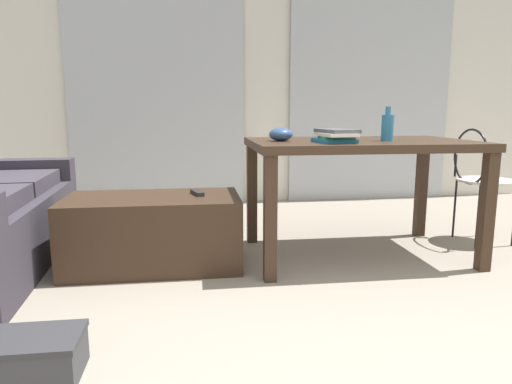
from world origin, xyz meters
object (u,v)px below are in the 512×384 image
at_px(wire_chair, 479,172).
at_px(bottle_near, 388,127).
at_px(book_stack, 336,136).
at_px(craft_table, 359,155).
at_px(bowl, 281,134).
at_px(scissors, 350,138).
at_px(tv_remote_primary, 197,193).
at_px(shoebox, 33,357).
at_px(coffee_table, 154,231).

xyz_separation_m(wire_chair, bottle_near, (-0.83, -0.28, 0.34)).
bearing_deg(book_stack, craft_table, 42.79).
relative_size(wire_chair, bowl, 5.57).
bearing_deg(scissors, bowl, -155.34).
distance_m(craft_table, wire_chair, 1.00).
xyz_separation_m(scissors, tv_remote_primary, (-1.06, -0.23, -0.32)).
xyz_separation_m(book_stack, shoebox, (-1.43, -1.02, -0.73)).
height_order(craft_table, book_stack, book_stack).
bearing_deg(wire_chair, bottle_near, -161.48).
bearing_deg(scissors, book_stack, -118.70).
bearing_deg(craft_table, wire_chair, 10.62).
bearing_deg(scissors, shoebox, -138.82).
distance_m(scissors, tv_remote_primary, 1.13).
distance_m(bottle_near, book_stack, 0.39).
bearing_deg(bowl, scissors, 24.66).
bearing_deg(wire_chair, book_stack, -161.74).
xyz_separation_m(craft_table, bottle_near, (0.14, -0.10, 0.18)).
bearing_deg(bowl, bottle_near, -6.70).
xyz_separation_m(wire_chair, tv_remote_primary, (-2.02, -0.19, -0.07)).
xyz_separation_m(wire_chair, bowl, (-1.49, -0.20, 0.29)).
bearing_deg(bottle_near, bowl, 173.30).
bearing_deg(tv_remote_primary, bottle_near, -20.04).
height_order(scissors, tv_remote_primary, scissors).
height_order(coffee_table, craft_table, craft_table).
relative_size(bottle_near, book_stack, 0.67).
xyz_separation_m(book_stack, tv_remote_primary, (-0.82, 0.21, -0.36)).
height_order(coffee_table, tv_remote_primary, tv_remote_primary).
bearing_deg(scissors, bottle_near, -68.00).
xyz_separation_m(coffee_table, bowl, (0.80, 0.02, 0.59)).
xyz_separation_m(bottle_near, scissors, (-0.13, 0.32, -0.08)).
relative_size(bottle_near, bowl, 1.42).
relative_size(coffee_table, craft_table, 0.75).
bearing_deg(bottle_near, craft_table, 145.36).
relative_size(craft_table, wire_chair, 1.69).
bearing_deg(shoebox, book_stack, 35.51).
height_order(coffee_table, shoebox, coffee_table).
bearing_deg(wire_chair, tv_remote_primary, -174.60).
distance_m(bottle_near, tv_remote_primary, 1.26).
bearing_deg(bottle_near, tv_remote_primary, 175.80).
height_order(bottle_near, scissors, bottle_near).
xyz_separation_m(craft_table, scissors, (0.01, 0.23, 0.10)).
height_order(coffee_table, bowl, bowl).
relative_size(tv_remote_primary, shoebox, 0.48).
distance_m(craft_table, scissors, 0.25).
bearing_deg(craft_table, bowl, -177.97).
bearing_deg(wire_chair, bowl, -172.36).
relative_size(wire_chair, tv_remote_primary, 5.04).
bearing_deg(scissors, tv_remote_primary, -167.49).
xyz_separation_m(coffee_table, bottle_near, (1.46, -0.06, 0.64)).
bearing_deg(craft_table, coffee_table, -178.23).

